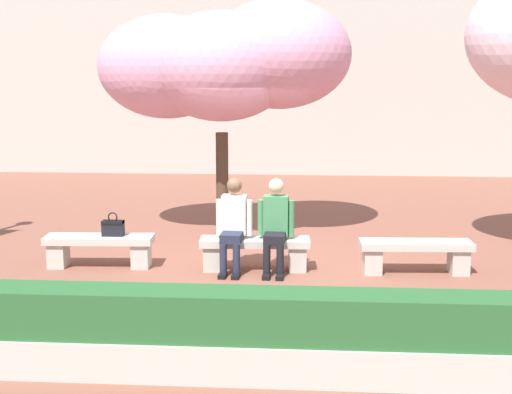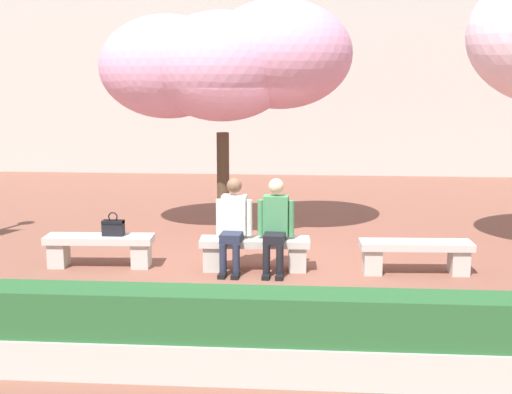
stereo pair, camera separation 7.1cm
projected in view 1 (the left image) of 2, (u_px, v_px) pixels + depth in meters
ground_plane at (255, 270)px, 9.96m from camera, size 100.00×100.00×0.00m
stone_bench_west_end at (99, 247)px, 10.07m from camera, size 1.54×0.50×0.45m
stone_bench_near_west at (255, 249)px, 9.91m from camera, size 1.54×0.50×0.45m
stone_bench_center at (416, 252)px, 9.75m from camera, size 1.54×0.50×0.45m
person_seated_left at (233, 221)px, 9.81m from camera, size 0.51×0.70×1.29m
person_seated_right at (276, 222)px, 9.77m from camera, size 0.51×0.69×1.29m
handbag at (113, 227)px, 10.02m from camera, size 0.30×0.15×0.34m
cherry_tree_main at (227, 62)px, 11.70m from camera, size 4.20×2.69×3.92m
planter_hedge_foreground at (225, 335)px, 6.40m from camera, size 7.97×0.50×0.80m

